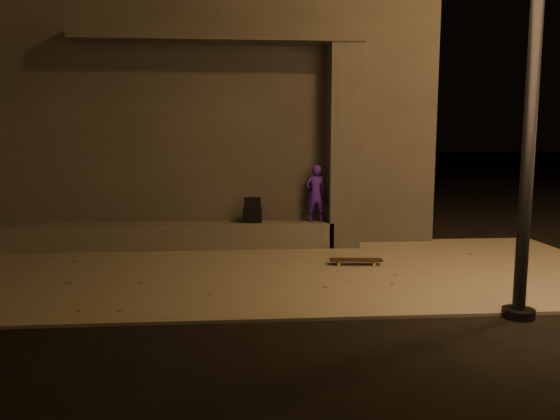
{
  "coord_description": "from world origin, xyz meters",
  "views": [
    {
      "loc": [
        -0.21,
        -6.0,
        2.06
      ],
      "look_at": [
        0.42,
        2.0,
        0.95
      ],
      "focal_mm": 35.0,
      "sensor_mm": 36.0,
      "label": 1
    }
  ],
  "objects": [
    {
      "name": "ground",
      "position": [
        0.0,
        0.0,
        0.0
      ],
      "size": [
        120.0,
        120.0,
        0.0
      ],
      "primitive_type": "plane",
      "color": "black",
      "rests_on": "ground"
    },
    {
      "name": "sidewalk",
      "position": [
        0.0,
        2.0,
        0.02
      ],
      "size": [
        11.0,
        4.4,
        0.04
      ],
      "primitive_type": "cube",
      "color": "slate",
      "rests_on": "ground"
    },
    {
      "name": "building",
      "position": [
        -1.0,
        6.49,
        2.61
      ],
      "size": [
        9.0,
        5.1,
        5.22
      ],
      "color": "#3B3836",
      "rests_on": "ground"
    },
    {
      "name": "ledge",
      "position": [
        -1.5,
        3.75,
        0.27
      ],
      "size": [
        6.0,
        0.55,
        0.45
      ],
      "primitive_type": "cube",
      "color": "#504D48",
      "rests_on": "sidewalk"
    },
    {
      "name": "column",
      "position": [
        1.7,
        3.75,
        1.84
      ],
      "size": [
        0.55,
        0.55,
        3.6
      ],
      "primitive_type": "cube",
      "color": "#3B3836",
      "rests_on": "sidewalk"
    },
    {
      "name": "canopy",
      "position": [
        -0.5,
        3.8,
        3.78
      ],
      "size": [
        5.0,
        0.7,
        0.28
      ],
      "primitive_type": "cube",
      "color": "#3B3836",
      "rests_on": "column"
    },
    {
      "name": "skateboarder",
      "position": [
        1.2,
        3.75,
        1.01
      ],
      "size": [
        0.4,
        0.29,
        1.03
      ],
      "primitive_type": "imported",
      "rotation": [
        0.0,
        0.0,
        3.25
      ],
      "color": "#421BB3",
      "rests_on": "ledge"
    },
    {
      "name": "backpack",
      "position": [
        0.06,
        3.75,
        0.65
      ],
      "size": [
        0.34,
        0.23,
        0.47
      ],
      "rotation": [
        0.0,
        0.0,
        -0.04
      ],
      "color": "black",
      "rests_on": "ledge"
    },
    {
      "name": "skateboard",
      "position": [
        1.63,
        2.22,
        0.11
      ],
      "size": [
        0.84,
        0.29,
        0.09
      ],
      "rotation": [
        0.0,
        0.0,
        -0.1
      ],
      "color": "black",
      "rests_on": "sidewalk"
    }
  ]
}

